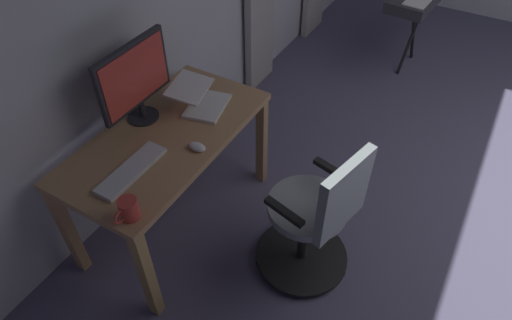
# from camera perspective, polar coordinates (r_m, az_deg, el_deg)

# --- Properties ---
(desk) EXTENTS (1.26, 0.65, 0.74)m
(desk) POSITION_cam_1_polar(r_m,az_deg,el_deg) (2.59, -11.22, 1.48)
(desk) COLOR tan
(desk) RESTS_ON ground
(office_chair) EXTENTS (0.56, 0.56, 0.96)m
(office_chair) POSITION_cam_1_polar(r_m,az_deg,el_deg) (2.46, 7.59, -7.57)
(office_chair) COLOR black
(office_chair) RESTS_ON ground
(computer_monitor) EXTENTS (0.51, 0.18, 0.46)m
(computer_monitor) POSITION_cam_1_polar(r_m,az_deg,el_deg) (2.52, -15.29, 10.04)
(computer_monitor) COLOR #232328
(computer_monitor) RESTS_ON desk
(computer_keyboard) EXTENTS (0.42, 0.12, 0.02)m
(computer_keyboard) POSITION_cam_1_polar(r_m,az_deg,el_deg) (2.33, -15.68, -1.26)
(computer_keyboard) COLOR silver
(computer_keyboard) RESTS_ON desk
(laptop) EXTENTS (0.34, 0.36, 0.14)m
(laptop) POSITION_cam_1_polar(r_m,az_deg,el_deg) (2.66, -7.11, 7.77)
(laptop) COLOR white
(laptop) RESTS_ON desk
(computer_mouse) EXTENTS (0.06, 0.10, 0.04)m
(computer_mouse) POSITION_cam_1_polar(r_m,az_deg,el_deg) (2.39, -7.54, 1.68)
(computer_mouse) COLOR white
(computer_mouse) RESTS_ON desk
(mug_tea) EXTENTS (0.14, 0.09, 0.11)m
(mug_tea) POSITION_cam_1_polar(r_m,az_deg,el_deg) (2.10, -16.05, -6.11)
(mug_tea) COLOR #CC3D33
(mug_tea) RESTS_ON desk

